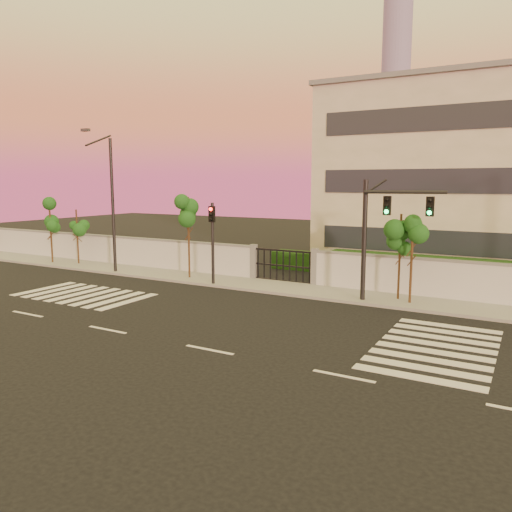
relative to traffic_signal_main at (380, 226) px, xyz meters
The scene contains 14 objects.
ground 10.89m from the traffic_signal_main, 109.00° to the right, with size 120.00×120.00×0.00m, color black.
sidewalk 5.08m from the traffic_signal_main, 165.53° to the left, with size 60.00×3.00×0.15m, color gray.
perimeter_wall 4.85m from the traffic_signal_main, 143.77° to the left, with size 60.00×0.36×2.20m.
hedge_row 6.30m from the traffic_signal_main, 112.93° to the left, with size 41.00×4.25×1.80m.
distant_skyscraper 284.86m from the traffic_signal_main, 104.18° to the left, with size 16.00×16.00×118.00m.
road_markings 8.56m from the traffic_signal_main, 129.79° to the right, with size 57.00×7.62×0.02m.
street_tree_a 24.11m from the traffic_signal_main, behind, with size 1.46×1.16×4.81m.
street_tree_b 22.06m from the traffic_signal_main, behind, with size 1.35×1.08×4.02m.
street_tree_c 11.81m from the traffic_signal_main, behind, with size 1.51×1.20×5.06m.
street_tree_d 1.42m from the traffic_signal_main, 53.65° to the left, with size 1.31×1.05×4.39m.
street_tree_e 1.68m from the traffic_signal_main, 18.83° to the left, with size 1.49×1.18×4.30m.
traffic_signal_main is the anchor object (origin of this frame).
traffic_signal_secondary 9.52m from the traffic_signal_main, behind, with size 0.37×0.35×4.79m.
streetlight_west 17.41m from the traffic_signal_main, behind, with size 0.54×2.19×9.11m.
Camera 1 is at (9.82, -14.08, 5.91)m, focal length 35.00 mm.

